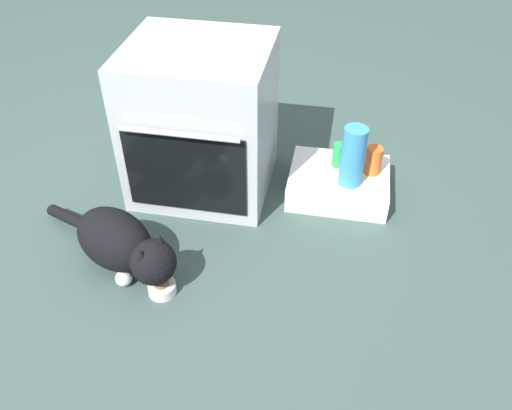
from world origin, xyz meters
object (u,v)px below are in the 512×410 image
water_bottle (353,157)px  food_bowl (162,287)px  cat (122,244)px  pantry_cabinet (338,183)px  oven (201,121)px  sauce_jar (373,160)px  soda_can (339,155)px

water_bottle → food_bowl: bearing=-134.8°
food_bowl → cat: cat is taller
pantry_cabinet → water_bottle: (0.05, -0.07, 0.21)m
cat → water_bottle: water_bottle is taller
food_bowl → water_bottle: 1.04m
oven → cat: 0.71m
water_bottle → oven: bearing=177.2°
sauce_jar → water_bottle: bearing=-134.7°
oven → water_bottle: size_ratio=2.44×
food_bowl → cat: size_ratio=0.15×
pantry_cabinet → food_bowl: 1.03m
sauce_jar → pantry_cabinet: bearing=-168.2°
food_bowl → sauce_jar: (0.81, 0.82, 0.17)m
sauce_jar → soda_can: 0.17m
oven → cat: size_ratio=0.98×
pantry_cabinet → soda_can: 0.14m
oven → water_bottle: (0.72, -0.04, -0.09)m
sauce_jar → soda_can: (-0.17, 0.03, -0.01)m
water_bottle → soda_can: bearing=115.4°
food_bowl → sauce_jar: sauce_jar is taller
food_bowl → soda_can: bearing=52.7°
soda_can → cat: bearing=-138.5°
oven → food_bowl: (0.01, -0.75, -0.34)m
food_bowl → cat: 0.25m
food_bowl → pantry_cabinet: bearing=50.0°
sauce_jar → soda_can: bearing=169.3°
cat → water_bottle: 1.10m
cat → sauce_jar: same height
pantry_cabinet → oven: bearing=-176.9°
pantry_cabinet → water_bottle: size_ratio=1.61×
pantry_cabinet → cat: size_ratio=0.65×
pantry_cabinet → soda_can: bearing=102.3°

